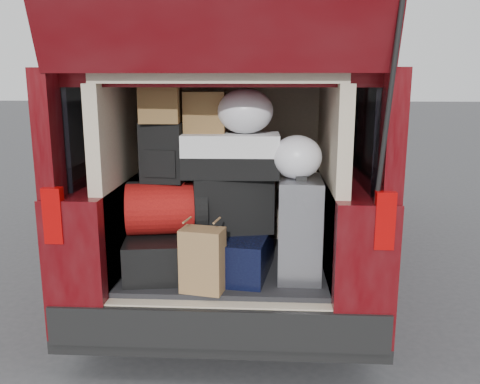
% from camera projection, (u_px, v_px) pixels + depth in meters
% --- Properties ---
extents(ground, '(80.00, 80.00, 0.00)m').
position_uv_depth(ground, '(223.00, 361.00, 3.17)').
color(ground, '#373739').
rests_on(ground, ground).
extents(minivan, '(1.90, 5.35, 2.77)m').
position_uv_depth(minivan, '(240.00, 168.00, 4.78)').
color(minivan, black).
rests_on(minivan, ground).
extents(load_floor, '(1.24, 1.05, 0.55)m').
position_uv_depth(load_floor, '(227.00, 302.00, 3.38)').
color(load_floor, black).
rests_on(load_floor, ground).
extents(black_hardshell, '(0.52, 0.66, 0.24)m').
position_uv_depth(black_hardshell, '(163.00, 252.00, 3.17)').
color(black_hardshell, black).
rests_on(black_hardshell, load_floor).
extents(navy_hardshell, '(0.55, 0.64, 0.25)m').
position_uv_depth(navy_hardshell, '(230.00, 252.00, 3.15)').
color(navy_hardshell, black).
rests_on(navy_hardshell, load_floor).
extents(silver_roller, '(0.26, 0.41, 0.60)m').
position_uv_depth(silver_roller, '(299.00, 228.00, 3.04)').
color(silver_roller, silver).
rests_on(silver_roller, load_floor).
extents(kraft_bag, '(0.26, 0.19, 0.36)m').
position_uv_depth(kraft_bag, '(203.00, 260.00, 2.84)').
color(kraft_bag, olive).
rests_on(kraft_bag, load_floor).
extents(red_duffel, '(0.53, 0.40, 0.32)m').
position_uv_depth(red_duffel, '(167.00, 208.00, 3.11)').
color(red_duffel, '#9C120E').
rests_on(red_duffel, black_hardshell).
extents(black_soft_case, '(0.53, 0.38, 0.34)m').
position_uv_depth(black_soft_case, '(232.00, 203.00, 3.14)').
color(black_soft_case, black).
rests_on(black_soft_case, navy_hardshell).
extents(backpack, '(0.27, 0.17, 0.36)m').
position_uv_depth(backpack, '(163.00, 153.00, 3.07)').
color(backpack, black).
rests_on(backpack, red_duffel).
extents(twotone_duffel, '(0.58, 0.31, 0.26)m').
position_uv_depth(twotone_duffel, '(231.00, 155.00, 3.06)').
color(twotone_duffel, white).
rests_on(twotone_duffel, black_soft_case).
extents(grocery_sack_lower, '(0.24, 0.20, 0.21)m').
position_uv_depth(grocery_sack_lower, '(160.00, 105.00, 2.99)').
color(grocery_sack_lower, olive).
rests_on(grocery_sack_lower, backpack).
extents(grocery_sack_upper, '(0.25, 0.21, 0.25)m').
position_uv_depth(grocery_sack_upper, '(205.00, 112.00, 3.08)').
color(grocery_sack_upper, olive).
rests_on(grocery_sack_upper, twotone_duffel).
extents(plastic_bag_center, '(0.39, 0.37, 0.27)m').
position_uv_depth(plastic_bag_center, '(245.00, 111.00, 3.00)').
color(plastic_bag_center, white).
rests_on(plastic_bag_center, twotone_duffel).
extents(plastic_bag_right, '(0.34, 0.32, 0.25)m').
position_uv_depth(plastic_bag_right, '(297.00, 157.00, 2.95)').
color(plastic_bag_right, white).
rests_on(plastic_bag_right, silver_roller).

